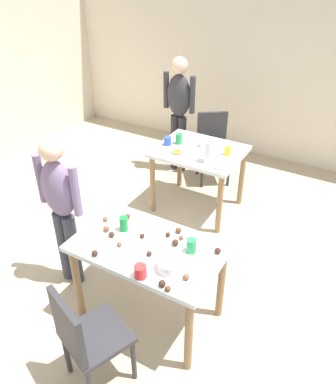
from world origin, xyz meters
name	(u,v)px	position (x,y,z in m)	size (l,w,h in m)	color
ground_plane	(151,296)	(0.00, 0.00, 0.00)	(6.40, 6.40, 0.00)	tan
wall_back	(278,65)	(0.00, 3.20, 1.30)	(6.40, 0.10, 2.60)	beige
dining_table_near	(148,257)	(0.09, -0.17, 0.64)	(1.12, 0.69, 0.75)	silver
dining_table_far	(199,159)	(-0.27, 1.46, 0.63)	(0.94, 0.76, 0.75)	silver
chair_near_table	(85,336)	(0.06, -0.88, 0.50)	(0.52, 0.52, 0.87)	#2D2D33
chair_far_table	(213,143)	(-0.42, 2.19, 0.50)	(0.56, 0.56, 0.87)	#2D2D33
person_girl_near	(61,202)	(-0.75, -0.17, 0.86)	(0.45, 0.21, 1.44)	#383D4C
person_adult_far	(179,106)	(-0.91, 2.17, 0.91)	(0.45, 0.21, 1.51)	#28282D
mixing_bowl	(171,265)	(0.37, -0.30, 0.79)	(0.19, 0.19, 0.08)	white
soda_can	(124,224)	(-0.17, -0.10, 0.81)	(0.07, 0.07, 0.12)	#198438
fork_near	(200,267)	(0.53, -0.18, 0.75)	(0.17, 0.02, 0.01)	silver
cup_near_0	(191,246)	(0.41, -0.07, 0.81)	(0.07, 0.07, 0.11)	green
cup_near_1	(140,272)	(0.22, -0.46, 0.80)	(0.09, 0.09, 0.09)	red
cake_ball_0	(149,254)	(0.16, -0.26, 0.77)	(0.04, 0.04, 0.04)	#3D2319
cake_ball_1	(218,251)	(0.58, 0.01, 0.77)	(0.05, 0.05, 0.05)	#3D2319
cake_ball_2	(119,244)	(-0.08, -0.28, 0.77)	(0.04, 0.04, 0.04)	brown
cake_ball_3	(142,236)	(0.01, -0.11, 0.77)	(0.04, 0.04, 0.04)	#3D2319
cake_ball_4	(106,229)	(-0.28, -0.18, 0.77)	(0.05, 0.05, 0.05)	brown
cake_ball_5	(168,234)	(0.17, 0.00, 0.77)	(0.04, 0.04, 0.04)	#3D2319
cake_ball_6	(112,234)	(-0.20, -0.22, 0.77)	(0.05, 0.05, 0.05)	#3D2319
cake_ball_7	(186,277)	(0.50, -0.33, 0.77)	(0.05, 0.05, 0.05)	brown
cake_ball_8	(128,216)	(-0.23, 0.04, 0.77)	(0.05, 0.05, 0.05)	brown
cake_ball_9	(181,237)	(0.28, 0.02, 0.77)	(0.04, 0.04, 0.04)	brown
cake_ball_10	(105,219)	(-0.36, -0.08, 0.77)	(0.04, 0.04, 0.04)	brown
cake_ball_11	(178,230)	(0.22, 0.08, 0.77)	(0.05, 0.05, 0.05)	brown
cake_ball_12	(175,243)	(0.27, -0.06, 0.78)	(0.05, 0.05, 0.05)	#3D2319
cake_ball_13	(95,253)	(-0.18, -0.45, 0.77)	(0.05, 0.05, 0.05)	#3D2319
cake_ball_14	(162,284)	(0.40, -0.47, 0.77)	(0.05, 0.05, 0.05)	#3D2319
cake_ball_15	(168,289)	(0.45, -0.48, 0.77)	(0.04, 0.04, 0.04)	brown
pitcher_far	(208,152)	(-0.07, 1.26, 0.86)	(0.10, 0.10, 0.23)	white
cup_far_0	(204,143)	(-0.27, 1.55, 0.80)	(0.09, 0.09, 0.10)	white
cup_far_1	(168,141)	(-0.63, 1.39, 0.80)	(0.08, 0.08, 0.09)	#3351B2
cup_far_2	(179,139)	(-0.54, 1.49, 0.81)	(0.07, 0.07, 0.12)	green
cup_far_3	(228,151)	(0.04, 1.50, 0.80)	(0.07, 0.07, 0.09)	yellow
donut_far_0	(192,155)	(-0.26, 1.27, 0.77)	(0.12, 0.12, 0.04)	white
donut_far_1	(208,142)	(-0.26, 1.65, 0.77)	(0.11, 0.11, 0.03)	white
donut_far_2	(220,166)	(0.08, 1.21, 0.77)	(0.13, 0.13, 0.04)	white
donut_far_3	(177,152)	(-0.44, 1.27, 0.77)	(0.12, 0.12, 0.03)	gold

